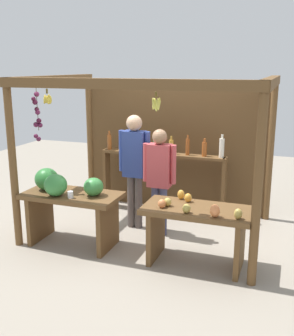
# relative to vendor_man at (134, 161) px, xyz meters

# --- Properties ---
(ground_plane) EXTENTS (12.00, 12.00, 0.00)m
(ground_plane) POSITION_rel_vendor_man_xyz_m (0.29, -0.05, -1.02)
(ground_plane) COLOR gray
(ground_plane) RESTS_ON ground
(market_stall) EXTENTS (3.21, 2.25, 2.23)m
(market_stall) POSITION_rel_vendor_man_xyz_m (0.28, 0.43, 0.30)
(market_stall) COLOR brown
(market_stall) RESTS_ON ground
(fruit_counter_left) EXTENTS (1.30, 0.69, 1.02)m
(fruit_counter_left) POSITION_rel_vendor_man_xyz_m (-0.62, -0.87, -0.35)
(fruit_counter_left) COLOR brown
(fruit_counter_left) RESTS_ON ground
(fruit_counter_right) EXTENTS (1.30, 0.64, 0.87)m
(fruit_counter_right) POSITION_rel_vendor_man_xyz_m (1.13, -0.86, -0.48)
(fruit_counter_right) COLOR brown
(fruit_counter_right) RESTS_ON ground
(bottle_shelf_unit) EXTENTS (2.06, 0.22, 1.36)m
(bottle_shelf_unit) POSITION_rel_vendor_man_xyz_m (0.20, 0.75, -0.21)
(bottle_shelf_unit) COLOR brown
(bottle_shelf_unit) RESTS_ON ground
(vendor_man) EXTENTS (0.48, 0.23, 1.69)m
(vendor_man) POSITION_rel_vendor_man_xyz_m (0.00, 0.00, 0.00)
(vendor_man) COLOR #574C47
(vendor_man) RESTS_ON ground
(vendor_woman) EXTENTS (0.48, 0.21, 1.53)m
(vendor_woman) POSITION_rel_vendor_man_xyz_m (0.43, -0.13, -0.11)
(vendor_woman) COLOR #404362
(vendor_woman) RESTS_ON ground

